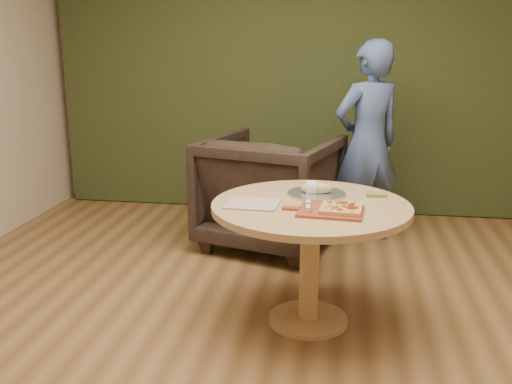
{
  "coord_description": "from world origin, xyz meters",
  "views": [
    {
      "loc": [
        0.43,
        -2.7,
        1.66
      ],
      "look_at": [
        -0.03,
        0.25,
        0.87
      ],
      "focal_mm": 40.0,
      "sensor_mm": 36.0,
      "label": 1
    }
  ],
  "objects_px": {
    "pizza_paddle": "(329,211)",
    "armchair": "(271,186)",
    "flatbread_pizza": "(341,208)",
    "person_standing": "(367,143)",
    "pedestal_table": "(310,227)",
    "cutlery_roll": "(308,206)",
    "serving_tray": "(316,194)",
    "bread_roll": "(315,188)"
  },
  "relations": [
    {
      "from": "flatbread_pizza",
      "to": "bread_roll",
      "type": "height_order",
      "value": "bread_roll"
    },
    {
      "from": "armchair",
      "to": "bread_roll",
      "type": "bearing_deg",
      "value": 126.39
    },
    {
      "from": "pedestal_table",
      "to": "pizza_paddle",
      "type": "bearing_deg",
      "value": -56.09
    },
    {
      "from": "pizza_paddle",
      "to": "cutlery_roll",
      "type": "height_order",
      "value": "cutlery_roll"
    },
    {
      "from": "pizza_paddle",
      "to": "bread_roll",
      "type": "relative_size",
      "value": 2.37
    },
    {
      "from": "flatbread_pizza",
      "to": "pizza_paddle",
      "type": "bearing_deg",
      "value": 176.62
    },
    {
      "from": "cutlery_roll",
      "to": "serving_tray",
      "type": "xyz_separation_m",
      "value": [
        0.03,
        0.34,
        -0.02
      ]
    },
    {
      "from": "pizza_paddle",
      "to": "person_standing",
      "type": "distance_m",
      "value": 1.76
    },
    {
      "from": "pedestal_table",
      "to": "armchair",
      "type": "height_order",
      "value": "armchair"
    },
    {
      "from": "pedestal_table",
      "to": "cutlery_roll",
      "type": "relative_size",
      "value": 5.8
    },
    {
      "from": "flatbread_pizza",
      "to": "person_standing",
      "type": "height_order",
      "value": "person_standing"
    },
    {
      "from": "pizza_paddle",
      "to": "armchair",
      "type": "xyz_separation_m",
      "value": [
        -0.51,
        1.48,
        -0.25
      ]
    },
    {
      "from": "pedestal_table",
      "to": "armchair",
      "type": "bearing_deg",
      "value": 106.93
    },
    {
      "from": "bread_roll",
      "to": "person_standing",
      "type": "relative_size",
      "value": 0.12
    },
    {
      "from": "pedestal_table",
      "to": "bread_roll",
      "type": "bearing_deg",
      "value": 86.61
    },
    {
      "from": "pedestal_table",
      "to": "pizza_paddle",
      "type": "relative_size",
      "value": 2.52
    },
    {
      "from": "bread_roll",
      "to": "armchair",
      "type": "height_order",
      "value": "armchair"
    },
    {
      "from": "pedestal_table",
      "to": "person_standing",
      "type": "xyz_separation_m",
      "value": [
        0.37,
        1.57,
        0.23
      ]
    },
    {
      "from": "bread_roll",
      "to": "armchair",
      "type": "xyz_separation_m",
      "value": [
        -0.41,
        1.13,
        -0.28
      ]
    },
    {
      "from": "pedestal_table",
      "to": "serving_tray",
      "type": "bearing_deg",
      "value": 83.99
    },
    {
      "from": "pedestal_table",
      "to": "bread_roll",
      "type": "xyz_separation_m",
      "value": [
        0.01,
        0.19,
        0.18
      ]
    },
    {
      "from": "serving_tray",
      "to": "armchair",
      "type": "distance_m",
      "value": 1.23
    },
    {
      "from": "bread_roll",
      "to": "armchair",
      "type": "relative_size",
      "value": 0.19
    },
    {
      "from": "bread_roll",
      "to": "pizza_paddle",
      "type": "bearing_deg",
      "value": -74.75
    },
    {
      "from": "cutlery_roll",
      "to": "armchair",
      "type": "height_order",
      "value": "armchair"
    },
    {
      "from": "serving_tray",
      "to": "armchair",
      "type": "relative_size",
      "value": 0.35
    },
    {
      "from": "cutlery_roll",
      "to": "serving_tray",
      "type": "relative_size",
      "value": 0.56
    },
    {
      "from": "pedestal_table",
      "to": "cutlery_roll",
      "type": "bearing_deg",
      "value": -92.48
    },
    {
      "from": "pizza_paddle",
      "to": "bread_roll",
      "type": "distance_m",
      "value": 0.37
    },
    {
      "from": "pizza_paddle",
      "to": "flatbread_pizza",
      "type": "bearing_deg",
      "value": 1.67
    },
    {
      "from": "pedestal_table",
      "to": "cutlery_roll",
      "type": "height_order",
      "value": "cutlery_roll"
    },
    {
      "from": "armchair",
      "to": "serving_tray",
      "type": "bearing_deg",
      "value": 126.79
    },
    {
      "from": "serving_tray",
      "to": "person_standing",
      "type": "bearing_deg",
      "value": 75.89
    },
    {
      "from": "bread_roll",
      "to": "cutlery_roll",
      "type": "bearing_deg",
      "value": -92.99
    },
    {
      "from": "cutlery_roll",
      "to": "person_standing",
      "type": "bearing_deg",
      "value": 74.21
    },
    {
      "from": "flatbread_pizza",
      "to": "pedestal_table",
      "type": "bearing_deg",
      "value": 136.71
    },
    {
      "from": "flatbread_pizza",
      "to": "serving_tray",
      "type": "height_order",
      "value": "flatbread_pizza"
    },
    {
      "from": "pizza_paddle",
      "to": "armchair",
      "type": "bearing_deg",
      "value": 114.03
    },
    {
      "from": "pizza_paddle",
      "to": "serving_tray",
      "type": "bearing_deg",
      "value": 108.95
    },
    {
      "from": "flatbread_pizza",
      "to": "serving_tray",
      "type": "bearing_deg",
      "value": 113.32
    },
    {
      "from": "flatbread_pizza",
      "to": "armchair",
      "type": "height_order",
      "value": "armchair"
    },
    {
      "from": "flatbread_pizza",
      "to": "cutlery_roll",
      "type": "xyz_separation_m",
      "value": [
        -0.18,
        0.01,
        0.0
      ]
    }
  ]
}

